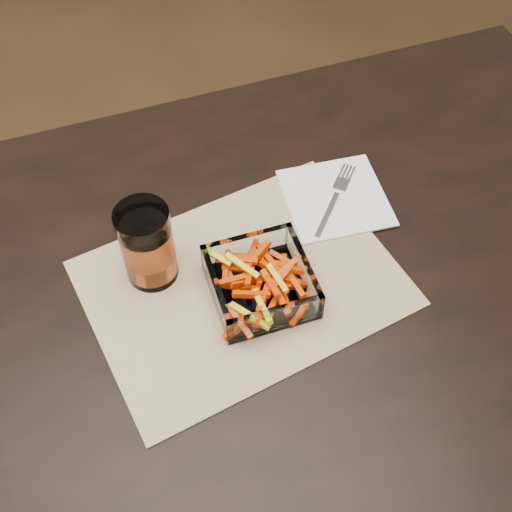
# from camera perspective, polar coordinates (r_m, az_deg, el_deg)

# --- Properties ---
(dining_table) EXTENTS (1.60, 0.90, 0.75)m
(dining_table) POSITION_cam_1_polar(r_m,az_deg,el_deg) (1.02, -4.80, -7.10)
(dining_table) COLOR black
(dining_table) RESTS_ON ground
(placemat) EXTENTS (0.50, 0.40, 0.00)m
(placemat) POSITION_cam_1_polar(r_m,az_deg,el_deg) (0.96, -1.19, -2.42)
(placemat) COLOR tan
(placemat) RESTS_ON dining_table
(glass_bowl) EXTENTS (0.14, 0.14, 0.06)m
(glass_bowl) POSITION_cam_1_polar(r_m,az_deg,el_deg) (0.93, 0.41, -2.47)
(glass_bowl) COLOR white
(glass_bowl) RESTS_ON placemat
(tumbler) EXTENTS (0.08, 0.08, 0.14)m
(tumbler) POSITION_cam_1_polar(r_m,az_deg,el_deg) (0.93, -9.60, 0.82)
(tumbler) COLOR white
(tumbler) RESTS_ON placemat
(napkin) EXTENTS (0.18, 0.18, 0.00)m
(napkin) POSITION_cam_1_polar(r_m,az_deg,el_deg) (1.07, 7.08, 5.17)
(napkin) COLOR white
(napkin) RESTS_ON placemat
(fork) EXTENTS (0.12, 0.13, 0.00)m
(fork) POSITION_cam_1_polar(r_m,az_deg,el_deg) (1.06, 7.06, 5.21)
(fork) COLOR silver
(fork) RESTS_ON napkin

